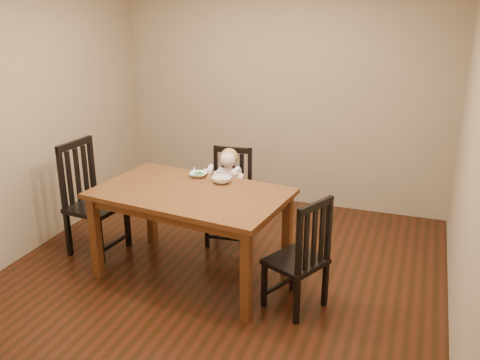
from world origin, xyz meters
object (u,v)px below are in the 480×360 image
(chair_left, at_px, (91,200))
(chair_right, at_px, (301,257))
(chair_child, at_px, (230,198))
(dining_table, at_px, (191,201))
(bowl_peas, at_px, (198,175))
(toddler, at_px, (228,187))
(bowl_veg, at_px, (222,180))

(chair_left, relative_size, chair_right, 1.15)
(chair_child, relative_size, chair_right, 0.99)
(dining_table, bearing_deg, bowl_peas, 103.62)
(dining_table, relative_size, chair_right, 1.80)
(toddler, bearing_deg, chair_right, 129.83)
(dining_table, relative_size, toddler, 3.34)
(chair_left, distance_m, toddler, 1.38)
(dining_table, height_order, bowl_veg, bowl_veg)
(bowl_peas, bearing_deg, dining_table, -76.38)
(chair_left, bearing_deg, bowl_peas, 109.08)
(bowl_veg, bearing_deg, bowl_peas, 163.36)
(chair_left, distance_m, bowl_peas, 1.14)
(bowl_veg, bearing_deg, chair_left, -173.44)
(toddler, relative_size, bowl_veg, 2.93)
(dining_table, bearing_deg, chair_child, 86.11)
(bowl_peas, bearing_deg, chair_left, -167.59)
(bowl_veg, bearing_deg, dining_table, -120.99)
(chair_child, relative_size, toddler, 1.84)
(dining_table, distance_m, toddler, 0.79)
(chair_left, relative_size, bowl_veg, 6.21)
(chair_child, distance_m, chair_right, 1.44)
(chair_left, height_order, bowl_veg, chair_left)
(chair_right, bearing_deg, bowl_peas, 88.79)
(toddler, distance_m, bowl_peas, 0.49)
(bowl_peas, height_order, bowl_veg, bowl_veg)
(chair_right, bearing_deg, toddler, 71.12)
(chair_right, height_order, bowl_peas, chair_right)
(dining_table, xyz_separation_m, bowl_veg, (0.18, 0.30, 0.13))
(dining_table, xyz_separation_m, toddler, (0.06, 0.78, -0.13))
(dining_table, relative_size, bowl_peas, 10.85)
(chair_left, distance_m, bowl_veg, 1.39)
(bowl_peas, bearing_deg, bowl_veg, -16.64)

